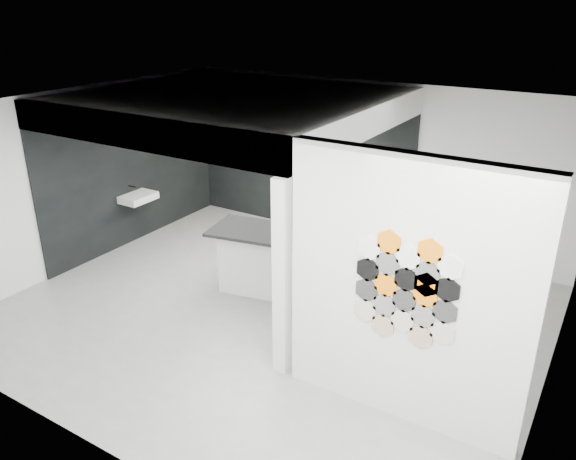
# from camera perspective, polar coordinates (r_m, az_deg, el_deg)

# --- Properties ---
(floor) EXTENTS (7.00, 6.00, 0.01)m
(floor) POSITION_cam_1_polar(r_m,az_deg,el_deg) (7.89, -1.78, -8.34)
(floor) COLOR gray
(partition_panel) EXTENTS (2.45, 0.15, 2.80)m
(partition_panel) POSITION_cam_1_polar(r_m,az_deg,el_deg) (5.55, 11.81, -6.45)
(partition_panel) COLOR silver
(partition_panel) RESTS_ON floor
(bay_clad_back) EXTENTS (4.40, 0.04, 2.35)m
(bay_clad_back) POSITION_cam_1_polar(r_m,az_deg,el_deg) (10.38, 1.14, 6.53)
(bay_clad_back) COLOR black
(bay_clad_back) RESTS_ON floor
(bay_clad_left) EXTENTS (0.04, 4.00, 2.35)m
(bay_clad_left) POSITION_cam_1_polar(r_m,az_deg,el_deg) (10.22, -15.25, 5.46)
(bay_clad_left) COLOR black
(bay_clad_left) RESTS_ON floor
(bulkhead) EXTENTS (4.40, 4.00, 0.40)m
(bulkhead) POSITION_cam_1_polar(r_m,az_deg,el_deg) (8.47, -5.73, 12.30)
(bulkhead) COLOR silver
(bulkhead) RESTS_ON corner_column
(corner_column) EXTENTS (0.16, 0.16, 2.35)m
(corner_column) POSITION_cam_1_polar(r_m,az_deg,el_deg) (6.19, -0.63, -5.08)
(corner_column) COLOR silver
(corner_column) RESTS_ON floor
(fascia_beam) EXTENTS (4.40, 0.16, 0.40)m
(fascia_beam) POSITION_cam_1_polar(r_m,az_deg,el_deg) (7.07, -15.24, 9.57)
(fascia_beam) COLOR silver
(fascia_beam) RESTS_ON corner_column
(wall_basin) EXTENTS (0.40, 0.60, 0.12)m
(wall_basin) POSITION_cam_1_polar(r_m,az_deg,el_deg) (10.02, -14.96, 3.21)
(wall_basin) COLOR silver
(wall_basin) RESTS_ON bay_clad_left
(display_shelf) EXTENTS (3.00, 0.15, 0.04)m
(display_shelf) POSITION_cam_1_polar(r_m,az_deg,el_deg) (10.21, 1.34, 6.98)
(display_shelf) COLOR black
(display_shelf) RESTS_ON bay_clad_back
(kitchen_island) EXTENTS (2.01, 1.17, 1.52)m
(kitchen_island) POSITION_cam_1_polar(r_m,az_deg,el_deg) (8.14, -0.98, -3.16)
(kitchen_island) COLOR silver
(kitchen_island) RESTS_ON floor
(stockpot) EXTENTS (0.29, 0.29, 0.19)m
(stockpot) POSITION_cam_1_polar(r_m,az_deg,el_deg) (10.60, -2.51, 8.20)
(stockpot) COLOR black
(stockpot) RESTS_ON display_shelf
(kettle) EXTENTS (0.26, 0.26, 0.17)m
(kettle) POSITION_cam_1_polar(r_m,az_deg,el_deg) (9.80, 5.58, 6.86)
(kettle) COLOR black
(kettle) RESTS_ON display_shelf
(glass_bowl) EXTENTS (0.20, 0.20, 0.11)m
(glass_bowl) POSITION_cam_1_polar(r_m,az_deg,el_deg) (9.61, 8.34, 6.20)
(glass_bowl) COLOR gray
(glass_bowl) RESTS_ON display_shelf
(glass_vase) EXTENTS (0.14, 0.14, 0.15)m
(glass_vase) POSITION_cam_1_polar(r_m,az_deg,el_deg) (9.60, 8.35, 6.33)
(glass_vase) COLOR gray
(glass_vase) RESTS_ON display_shelf
(bottle_dark) EXTENTS (0.06, 0.06, 0.14)m
(bottle_dark) POSITION_cam_1_polar(r_m,az_deg,el_deg) (10.32, -0.00, 7.69)
(bottle_dark) COLOR black
(bottle_dark) RESTS_ON display_shelf
(utensil_cup) EXTENTS (0.11, 0.11, 0.11)m
(utensil_cup) POSITION_cam_1_polar(r_m,az_deg,el_deg) (10.60, -2.40, 7.96)
(utensil_cup) COLOR black
(utensil_cup) RESTS_ON display_shelf
(hex_tile_cluster) EXTENTS (1.04, 0.02, 1.16)m
(hex_tile_cluster) POSITION_cam_1_polar(r_m,az_deg,el_deg) (5.42, 11.91, -5.95)
(hex_tile_cluster) COLOR beige
(hex_tile_cluster) RESTS_ON partition_panel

